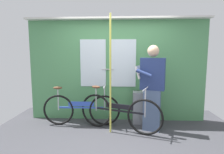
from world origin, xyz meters
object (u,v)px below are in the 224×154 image
bicycle_leaning_behind (119,112)px  trash_bin_by_wall (141,107)px  passenger_reading_newspaper (152,86)px  handrail_pole (110,75)px  bicycle_near_door (81,109)px

bicycle_leaning_behind → trash_bin_by_wall: (0.49, 0.47, -0.02)m
trash_bin_by_wall → bicycle_leaning_behind: bearing=-136.5°
passenger_reading_newspaper → handrail_pole: size_ratio=0.75×
handrail_pole → bicycle_near_door: bearing=153.5°
bicycle_leaning_behind → trash_bin_by_wall: 0.68m
bicycle_leaning_behind → trash_bin_by_wall: bicycle_leaning_behind is taller
passenger_reading_newspaper → handrail_pole: 0.88m
trash_bin_by_wall → handrail_pole: size_ratio=0.31×
bicycle_near_door → bicycle_leaning_behind: (0.84, -0.25, 0.02)m
trash_bin_by_wall → bicycle_near_door: bearing=-170.5°
bicycle_leaning_behind → handrail_pole: 0.81m
bicycle_near_door → trash_bin_by_wall: size_ratio=2.36×
bicycle_near_door → bicycle_leaning_behind: bicycle_leaning_behind is taller
bicycle_leaning_behind → passenger_reading_newspaper: size_ratio=0.97×
bicycle_leaning_behind → handrail_pole: bearing=-131.4°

